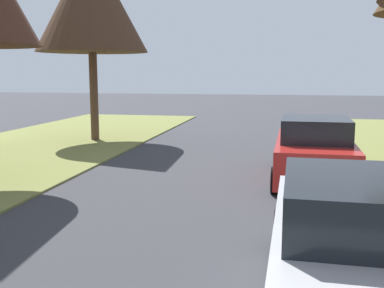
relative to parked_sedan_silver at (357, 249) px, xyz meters
name	(u,v)px	position (x,y,z in m)	size (l,w,h in m)	color
parked_sedan_silver	(357,249)	(0.00, 0.00, 0.00)	(2.02, 4.44, 1.57)	#BCBCC1
parked_sedan_red	(314,151)	(-0.07, 6.56, 0.00)	(2.02, 4.44, 1.57)	red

